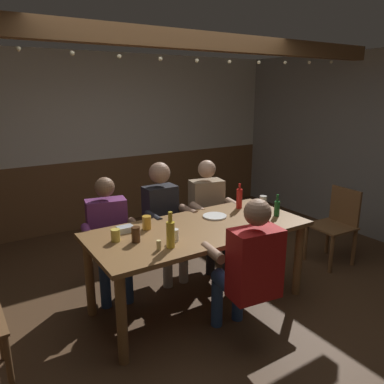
# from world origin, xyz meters

# --- Properties ---
(ground_plane) EXTENTS (6.99, 6.99, 0.00)m
(ground_plane) POSITION_xyz_m (0.00, 0.00, 0.00)
(ground_plane) COLOR #4C331E
(back_wall_upper) EXTENTS (5.82, 0.12, 1.49)m
(back_wall_upper) POSITION_xyz_m (0.00, 2.78, 1.74)
(back_wall_upper) COLOR beige
(back_wall_wainscot) EXTENTS (5.82, 0.12, 1.00)m
(back_wall_wainscot) POSITION_xyz_m (0.00, 2.78, 0.50)
(back_wall_wainscot) COLOR brown
(back_wall_wainscot) RESTS_ON ground_plane
(ceiling_beam) EXTENTS (5.24, 0.14, 0.16)m
(ceiling_beam) POSITION_xyz_m (0.00, 0.51, 2.41)
(ceiling_beam) COLOR brown
(dining_table) EXTENTS (2.00, 0.91, 0.78)m
(dining_table) POSITION_xyz_m (0.00, 0.13, 0.68)
(dining_table) COLOR brown
(dining_table) RESTS_ON ground_plane
(person_0) EXTENTS (0.57, 0.55, 1.17)m
(person_0) POSITION_xyz_m (-0.62, 0.80, 0.64)
(person_0) COLOR #6B2D66
(person_0) RESTS_ON ground_plane
(person_1) EXTENTS (0.49, 0.50, 1.25)m
(person_1) POSITION_xyz_m (-0.00, 0.81, 0.69)
(person_1) COLOR black
(person_1) RESTS_ON ground_plane
(person_2) EXTENTS (0.55, 0.57, 1.21)m
(person_2) POSITION_xyz_m (0.59, 0.81, 0.67)
(person_2) COLOR #997F60
(person_2) RESTS_ON ground_plane
(person_3) EXTENTS (0.55, 0.57, 1.23)m
(person_3) POSITION_xyz_m (0.01, -0.55, 0.67)
(person_3) COLOR #AD1919
(person_3) RESTS_ON ground_plane
(chair_empty_near_right) EXTENTS (0.46, 0.46, 0.88)m
(chair_empty_near_right) POSITION_xyz_m (1.86, 0.04, 0.48)
(chair_empty_near_right) COLOR brown
(chair_empty_near_right) RESTS_ON ground_plane
(table_candle) EXTENTS (0.04, 0.04, 0.08)m
(table_candle) POSITION_xyz_m (-0.54, -0.12, 0.82)
(table_candle) COLOR #F9E08C
(table_candle) RESTS_ON dining_table
(condiment_caddy) EXTENTS (0.14, 0.10, 0.05)m
(condiment_caddy) POSITION_xyz_m (-0.61, 0.38, 0.80)
(condiment_caddy) COLOR #B2B7BC
(condiment_caddy) RESTS_ON dining_table
(plate_0) EXTENTS (0.23, 0.23, 0.01)m
(plate_0) POSITION_xyz_m (0.29, 0.28, 0.78)
(plate_0) COLOR white
(plate_0) RESTS_ON dining_table
(bottle_0) EXTENTS (0.07, 0.07, 0.29)m
(bottle_0) POSITION_xyz_m (-0.44, -0.12, 0.90)
(bottle_0) COLOR gold
(bottle_0) RESTS_ON dining_table
(bottle_1) EXTENTS (0.06, 0.06, 0.26)m
(bottle_1) POSITION_xyz_m (0.67, 0.37, 0.89)
(bottle_1) COLOR red
(bottle_1) RESTS_ON dining_table
(bottle_2) EXTENTS (0.05, 0.05, 0.22)m
(bottle_2) POSITION_xyz_m (0.82, -0.02, 0.86)
(bottle_2) COLOR #195923
(bottle_2) RESTS_ON dining_table
(pint_glass_0) EXTENTS (0.07, 0.07, 0.13)m
(pint_glass_0) POSITION_xyz_m (-0.62, 0.12, 0.84)
(pint_glass_0) COLOR #4C2D19
(pint_glass_0) RESTS_ON dining_table
(pint_glass_1) EXTENTS (0.08, 0.08, 0.12)m
(pint_glass_1) POSITION_xyz_m (-0.42, 0.34, 0.84)
(pint_glass_1) COLOR gold
(pint_glass_1) RESTS_ON dining_table
(pint_glass_2) EXTENTS (0.07, 0.07, 0.10)m
(pint_glass_2) POSITION_xyz_m (-0.34, -0.03, 0.83)
(pint_glass_2) COLOR white
(pint_glass_2) RESTS_ON dining_table
(pint_glass_3) EXTENTS (0.08, 0.08, 0.10)m
(pint_glass_3) POSITION_xyz_m (-0.76, 0.23, 0.83)
(pint_glass_3) COLOR #E5C64C
(pint_glass_3) RESTS_ON dining_table
(pint_glass_4) EXTENTS (0.07, 0.07, 0.15)m
(pint_glass_4) POSITION_xyz_m (0.83, 0.19, 0.85)
(pint_glass_4) COLOR white
(pint_glass_4) RESTS_ON dining_table
(string_lights) EXTENTS (4.11, 0.04, 0.09)m
(string_lights) POSITION_xyz_m (-0.00, 0.46, 2.25)
(string_lights) COLOR #F9EAB2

